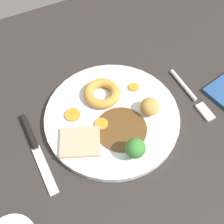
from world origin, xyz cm
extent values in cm
cube|color=#2B2623|center=(0.00, 0.00, 1.80)|extent=(120.00, 84.00, 3.60)
cylinder|color=white|center=(1.97, 0.52, 4.30)|extent=(28.06, 28.06, 1.40)
cylinder|color=#563819|center=(1.87, 4.46, 5.15)|extent=(10.32, 10.32, 0.30)
cube|color=tan|center=(10.42, 3.62, 5.40)|extent=(9.58, 8.87, 0.80)
torus|color=#C68938|center=(1.74, -4.74, 6.01)|extent=(7.81, 7.81, 2.02)
ellipsoid|color=#BC8C42|center=(-5.27, 3.23, 6.69)|extent=(4.81, 4.89, 3.38)
cylinder|color=orange|center=(9.30, -2.98, 5.24)|extent=(3.19, 3.19, 0.48)
cylinder|color=orange|center=(-5.50, -3.70, 5.22)|extent=(2.28, 2.28, 0.44)
cylinder|color=orange|center=(4.98, 1.72, 5.27)|extent=(2.69, 2.69, 0.54)
cylinder|color=#8CB766|center=(2.24, 10.49, 5.67)|extent=(1.58, 1.58, 1.34)
sphere|color=#387A33|center=(2.24, 10.49, 7.68)|extent=(3.83, 3.83, 3.83)
cylinder|color=silver|center=(-16.39, -0.11, 4.05)|extent=(0.93, 9.50, 0.90)
cube|color=silver|center=(-16.42, 8.14, 3.90)|extent=(2.02, 4.51, 0.60)
cylinder|color=black|center=(18.64, -3.79, 4.20)|extent=(1.35, 8.52, 1.20)
cube|color=silver|center=(18.47, 5.20, 3.80)|extent=(1.89, 10.53, 0.40)
camera|label=1|loc=(16.37, 29.17, 54.05)|focal=45.45mm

